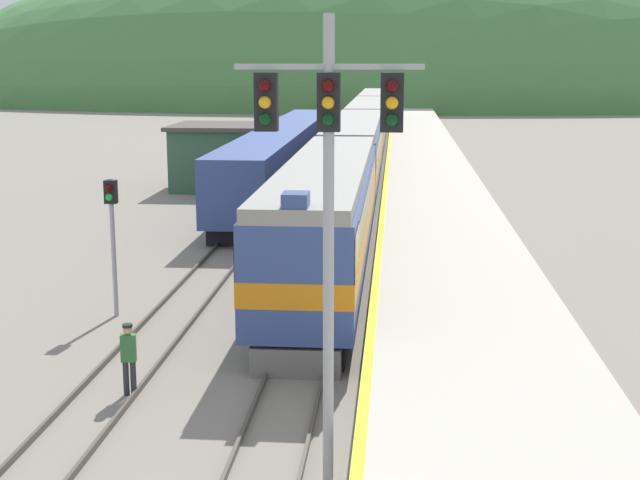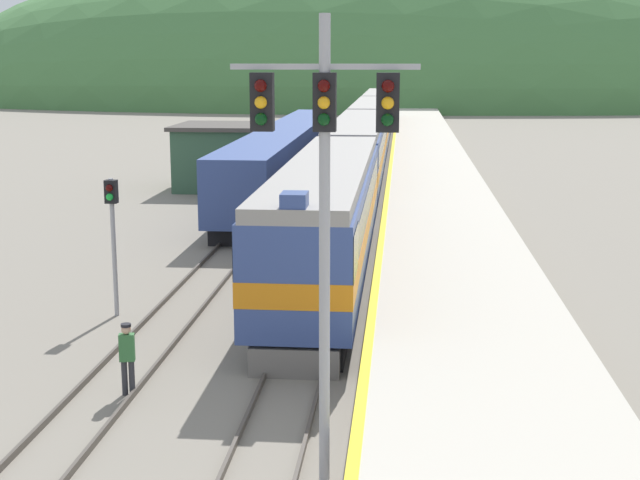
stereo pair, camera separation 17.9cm
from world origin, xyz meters
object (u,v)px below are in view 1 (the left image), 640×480
(signal_mast_main, at_px, (329,169))
(carriage_fourth, at_px, (374,110))
(express_train_lead_car, at_px, (326,217))
(siding_train, at_px, (285,157))
(carriage_third, at_px, (367,125))
(signal_post_siding, at_px, (112,219))
(track_worker, at_px, (129,355))
(carriage_second, at_px, (355,153))

(signal_mast_main, bearing_deg, carriage_fourth, 90.88)
(express_train_lead_car, height_order, siding_train, express_train_lead_car)
(carriage_third, bearing_deg, siding_train, -101.83)
(carriage_fourth, height_order, signal_post_siding, signal_post_siding)
(express_train_lead_car, height_order, carriage_third, express_train_lead_car)
(signal_mast_main, height_order, signal_post_siding, signal_mast_main)
(track_worker, bearing_deg, carriage_fourth, 87.18)
(express_train_lead_car, height_order, signal_mast_main, signal_mast_main)
(signal_mast_main, bearing_deg, siding_train, 98.32)
(siding_train, height_order, signal_mast_main, signal_mast_main)
(carriage_second, relative_size, carriage_fourth, 1.00)
(carriage_fourth, bearing_deg, signal_mast_main, -89.12)
(signal_mast_main, relative_size, signal_post_siding, 2.01)
(carriage_fourth, relative_size, track_worker, 11.94)
(siding_train, relative_size, signal_post_siding, 8.39)
(express_train_lead_car, relative_size, track_worker, 11.59)
(carriage_fourth, distance_m, signal_post_siding, 70.85)
(carriage_second, relative_size, siding_train, 0.58)
(siding_train, distance_m, signal_mast_main, 38.92)
(carriage_third, height_order, siding_train, carriage_third)
(carriage_fourth, relative_size, siding_train, 0.58)
(siding_train, distance_m, signal_post_siding, 27.94)
(carriage_fourth, relative_size, signal_post_siding, 4.88)
(signal_mast_main, distance_m, track_worker, 8.12)
(carriage_second, relative_size, signal_post_siding, 4.88)
(express_train_lead_car, bearing_deg, carriage_third, 90.00)
(carriage_second, bearing_deg, siding_train, 165.42)
(carriage_third, relative_size, track_worker, 11.94)
(express_train_lead_car, xyz_separation_m, signal_mast_main, (1.25, -15.33, 3.62))
(signal_mast_main, bearing_deg, signal_post_siding, 125.39)
(express_train_lead_car, distance_m, siding_train, 23.39)
(carriage_second, distance_m, signal_post_siding, 27.44)
(carriage_second, relative_size, track_worker, 11.94)
(express_train_lead_car, distance_m, carriage_third, 43.77)
(track_worker, bearing_deg, signal_mast_main, -38.40)
(signal_mast_main, bearing_deg, track_worker, 141.60)
(siding_train, relative_size, signal_mast_main, 4.18)
(express_train_lead_car, xyz_separation_m, carriage_second, (0.00, 21.85, -0.01))
(carriage_fourth, distance_m, track_worker, 77.13)
(express_train_lead_car, xyz_separation_m, siding_train, (-4.35, 22.98, -0.40))
(express_train_lead_car, height_order, carriage_fourth, express_train_lead_car)
(siding_train, relative_size, track_worker, 20.52)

